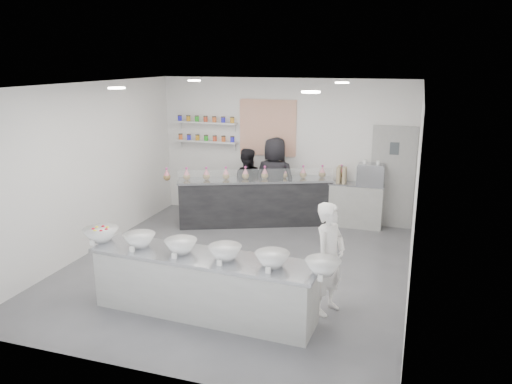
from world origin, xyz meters
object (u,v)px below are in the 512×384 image
Objects in this scene: espresso_machine at (371,175)px; staff_left at (246,184)px; woman_prep at (329,259)px; espresso_ledge at (352,205)px; staff_right at (275,181)px; back_bar at (255,202)px; prep_counter at (204,285)px.

espresso_machine is 2.61m from staff_left.
espresso_ledge is at bearing 24.20° from woman_prep.
espresso_machine is 0.29× the size of staff_right.
espresso_ledge is 2.31× the size of espresso_machine.
staff_left is at bearing -0.59° from staff_right.
staff_right reaches higher than staff_left.
woman_prep is (2.12, -3.25, 0.29)m from back_bar.
prep_counter is 4.76m from espresso_machine.
staff_left reaches higher than prep_counter.
staff_left is at bearing 103.97° from prep_counter.
back_bar is 2.57× the size of espresso_ledge.
espresso_ledge is at bearing 180.00° from espresso_machine.
espresso_machine is at bearing 70.79° from prep_counter.
espresso_machine is at bearing -9.93° from back_bar.
espresso_machine reaches higher than espresso_ledge.
back_bar is at bearing 54.73° from woman_prep.
staff_left is (-2.25, -0.24, 0.32)m from espresso_ledge.
prep_counter is at bearing 132.40° from woman_prep.
back_bar is at bearing -167.26° from espresso_machine.
staff_left is (-2.58, -0.24, -0.34)m from espresso_machine.
back_bar is 0.50m from staff_left.
staff_left is at bearing 56.02° from woman_prep.
prep_counter is at bearing 94.56° from staff_right.
staff_right is at bearing 13.11° from back_bar.
espresso_machine is (2.28, 0.52, 0.63)m from back_bar.
woman_prep reaches higher than prep_counter.
prep_counter is 0.99× the size of back_bar.
woman_prep reaches higher than espresso_ledge.
espresso_machine is 0.34× the size of woman_prep.
espresso_ledge is at bearing -7.84° from back_bar.
back_bar is at bearing 100.49° from prep_counter.
prep_counter is 1.73m from woman_prep.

